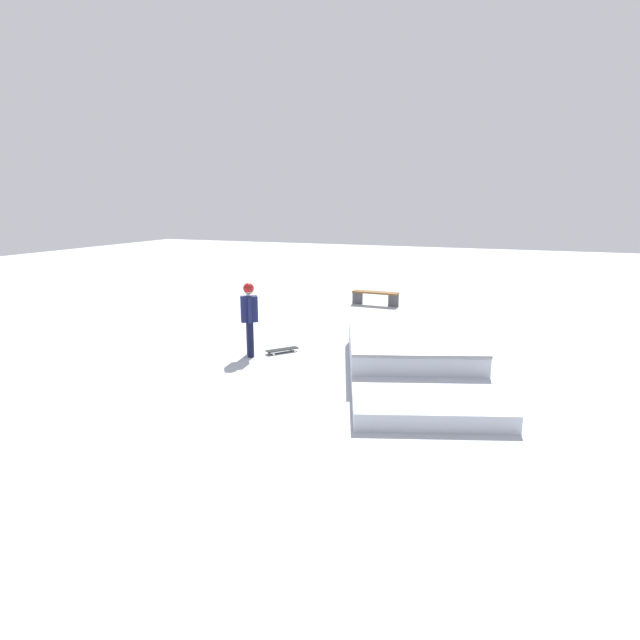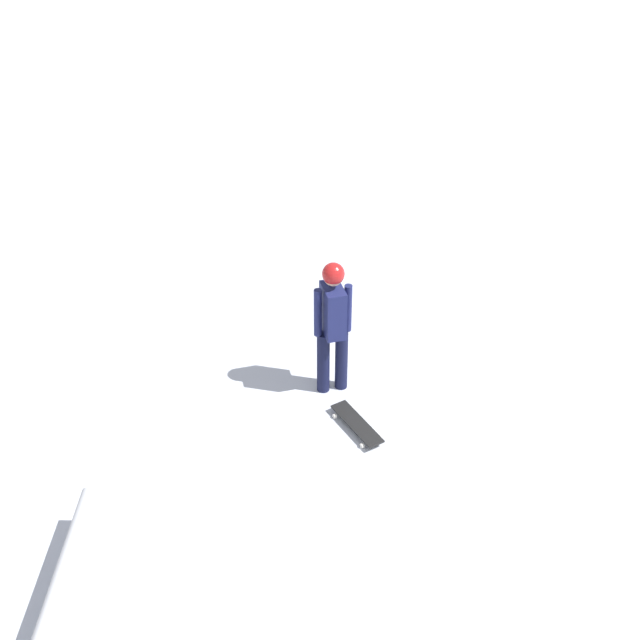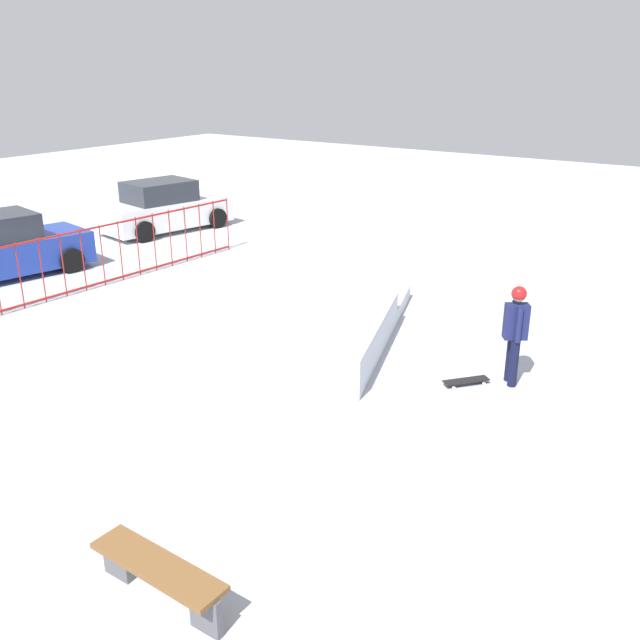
{
  "view_description": "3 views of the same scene",
  "coord_description": "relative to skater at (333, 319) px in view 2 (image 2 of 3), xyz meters",
  "views": [
    {
      "loc": [
        11.88,
        2.26,
        3.52
      ],
      "look_at": [
        1.2,
        -1.91,
        0.9
      ],
      "focal_mm": 29.05,
      "sensor_mm": 36.0,
      "label": 1
    },
    {
      "loc": [
        -0.69,
        3.45,
        6.1
      ],
      "look_at": [
        1.76,
        -3.43,
        1.0
      ],
      "focal_mm": 44.56,
      "sensor_mm": 36.0,
      "label": 2
    },
    {
      "loc": [
        -9.04,
        -6.9,
        5.17
      ],
      "look_at": [
        0.99,
        -0.01,
        0.6
      ],
      "focal_mm": 39.09,
      "sensor_mm": 36.0,
      "label": 3
    }
  ],
  "objects": [
    {
      "name": "skateboard",
      "position": [
        -0.49,
        0.59,
        -0.93
      ],
      "size": [
        0.75,
        0.66,
        0.09
      ],
      "rotation": [
        0.0,
        0.0,
        5.6
      ],
      "color": "black",
      "rests_on": "ground"
    },
    {
      "name": "skater",
      "position": [
        0.0,
        0.0,
        0.0
      ],
      "size": [
        0.4,
        0.44,
        1.73
      ],
      "rotation": [
        0.0,
        0.0,
        5.32
      ],
      "color": "black",
      "rests_on": "ground"
    }
  ]
}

